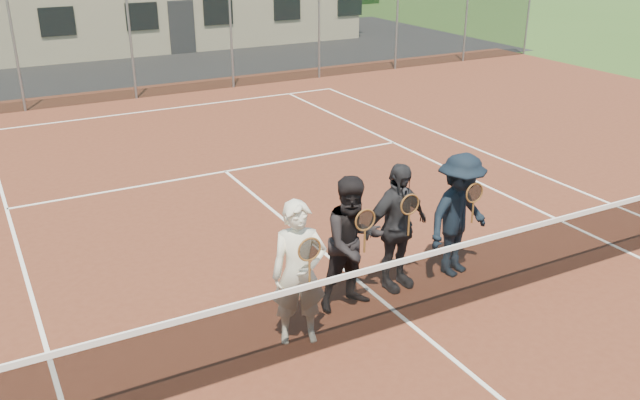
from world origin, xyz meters
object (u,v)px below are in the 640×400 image
(player_c, at_px, (397,227))
(tennis_net, at_px, (410,287))
(player_d, at_px, (459,215))
(player_b, at_px, (353,243))
(player_a, at_px, (299,273))

(player_c, bearing_deg, tennis_net, -113.05)
(player_d, bearing_deg, player_b, -177.95)
(player_a, height_order, player_c, same)
(tennis_net, relative_size, player_b, 6.49)
(tennis_net, relative_size, player_d, 6.49)
(tennis_net, bearing_deg, player_c, 66.95)
(player_a, distance_m, player_b, 1.05)
(player_c, height_order, player_d, same)
(player_b, xyz_separation_m, player_c, (0.77, 0.15, 0.00))
(player_c, xyz_separation_m, player_d, (1.00, -0.08, -0.00))
(tennis_net, bearing_deg, player_d, 29.92)
(player_b, relative_size, player_d, 1.00)
(player_a, relative_size, player_b, 1.00)
(player_a, distance_m, player_d, 2.78)
(player_a, relative_size, player_c, 1.00)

